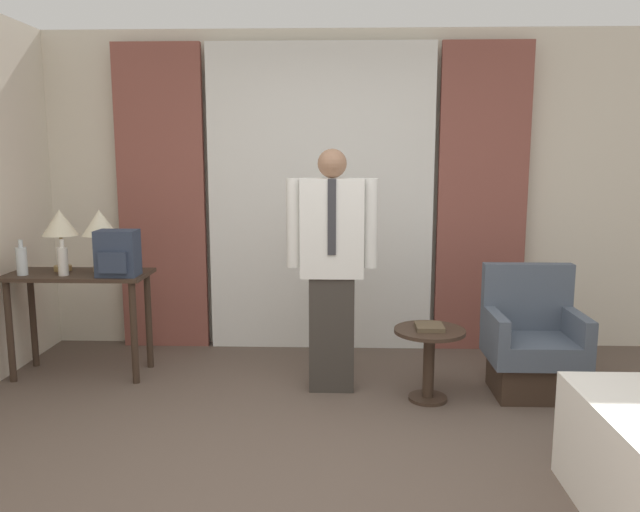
{
  "coord_description": "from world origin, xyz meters",
  "views": [
    {
      "loc": [
        0.17,
        -2.7,
        1.67
      ],
      "look_at": [
        0.03,
        1.43,
        0.99
      ],
      "focal_mm": 35.0,
      "sensor_mm": 36.0,
      "label": 1
    }
  ],
  "objects_px": {
    "person": "(332,262)",
    "armchair": "(532,347)",
    "table_lamp_left": "(60,225)",
    "book": "(429,327)",
    "desk": "(79,292)",
    "side_table": "(429,352)",
    "backpack": "(118,254)",
    "bottle_by_lamp": "(22,261)",
    "bottle_near_edge": "(63,261)",
    "table_lamp_right": "(100,225)"
  },
  "relations": [
    {
      "from": "armchair",
      "to": "person",
      "type": "bearing_deg",
      "value": 179.28
    },
    {
      "from": "table_lamp_right",
      "to": "book",
      "type": "distance_m",
      "value": 2.55
    },
    {
      "from": "table_lamp_left",
      "to": "armchair",
      "type": "xyz_separation_m",
      "value": [
        3.47,
        -0.35,
        -0.81
      ]
    },
    {
      "from": "desk",
      "to": "armchair",
      "type": "xyz_separation_m",
      "value": [
        3.32,
        -0.26,
        -0.31
      ]
    },
    {
      "from": "table_lamp_right",
      "to": "book",
      "type": "bearing_deg",
      "value": -11.8
    },
    {
      "from": "bottle_by_lamp",
      "to": "side_table",
      "type": "distance_m",
      "value": 3.01
    },
    {
      "from": "desk",
      "to": "bottle_by_lamp",
      "type": "bearing_deg",
      "value": -164.88
    },
    {
      "from": "table_lamp_left",
      "to": "bottle_by_lamp",
      "type": "bearing_deg",
      "value": -140.01
    },
    {
      "from": "table_lamp_left",
      "to": "side_table",
      "type": "relative_size",
      "value": 0.93
    },
    {
      "from": "desk",
      "to": "bottle_by_lamp",
      "type": "xyz_separation_m",
      "value": [
        -0.37,
        -0.1,
        0.26
      ]
    },
    {
      "from": "side_table",
      "to": "desk",
      "type": "bearing_deg",
      "value": 170.54
    },
    {
      "from": "table_lamp_right",
      "to": "backpack",
      "type": "bearing_deg",
      "value": -44.98
    },
    {
      "from": "bottle_by_lamp",
      "to": "side_table",
      "type": "relative_size",
      "value": 0.52
    },
    {
      "from": "desk",
      "to": "person",
      "type": "xyz_separation_m",
      "value": [
        1.91,
        -0.25,
        0.29
      ]
    },
    {
      "from": "table_lamp_right",
      "to": "person",
      "type": "distance_m",
      "value": 1.8
    },
    {
      "from": "table_lamp_right",
      "to": "backpack",
      "type": "height_order",
      "value": "table_lamp_right"
    },
    {
      "from": "bottle_by_lamp",
      "to": "book",
      "type": "bearing_deg",
      "value": -6.24
    },
    {
      "from": "bottle_near_edge",
      "to": "book",
      "type": "xyz_separation_m",
      "value": [
        2.63,
        -0.32,
        -0.39
      ]
    },
    {
      "from": "table_lamp_left",
      "to": "bottle_near_edge",
      "type": "distance_m",
      "value": 0.31
    },
    {
      "from": "backpack",
      "to": "person",
      "type": "xyz_separation_m",
      "value": [
        1.56,
        -0.13,
        -0.03
      ]
    },
    {
      "from": "person",
      "to": "side_table",
      "type": "height_order",
      "value": "person"
    },
    {
      "from": "table_lamp_right",
      "to": "backpack",
      "type": "distance_m",
      "value": 0.33
    },
    {
      "from": "desk",
      "to": "side_table",
      "type": "bearing_deg",
      "value": -9.46
    },
    {
      "from": "backpack",
      "to": "bottle_by_lamp",
      "type": "bearing_deg",
      "value": 178.99
    },
    {
      "from": "armchair",
      "to": "side_table",
      "type": "distance_m",
      "value": 0.76
    },
    {
      "from": "backpack",
      "to": "side_table",
      "type": "bearing_deg",
      "value": -8.08
    },
    {
      "from": "armchair",
      "to": "bottle_near_edge",
      "type": "bearing_deg",
      "value": 177.23
    },
    {
      "from": "table_lamp_left",
      "to": "bottle_by_lamp",
      "type": "distance_m",
      "value": 0.37
    },
    {
      "from": "table_lamp_left",
      "to": "book",
      "type": "bearing_deg",
      "value": -10.51
    },
    {
      "from": "table_lamp_left",
      "to": "bottle_near_edge",
      "type": "height_order",
      "value": "table_lamp_left"
    },
    {
      "from": "bottle_by_lamp",
      "to": "person",
      "type": "xyz_separation_m",
      "value": [
        2.28,
        -0.15,
        0.03
      ]
    },
    {
      "from": "side_table",
      "to": "book",
      "type": "relative_size",
      "value": 2.38
    },
    {
      "from": "table_lamp_right",
      "to": "bottle_near_edge",
      "type": "xyz_separation_m",
      "value": [
        -0.22,
        -0.18,
        -0.24
      ]
    },
    {
      "from": "bottle_near_edge",
      "to": "book",
      "type": "distance_m",
      "value": 2.68
    },
    {
      "from": "bottle_by_lamp",
      "to": "bottle_near_edge",
      "type": "bearing_deg",
      "value": -0.06
    },
    {
      "from": "armchair",
      "to": "backpack",
      "type": "bearing_deg",
      "value": 177.09
    },
    {
      "from": "bottle_by_lamp",
      "to": "backpack",
      "type": "bearing_deg",
      "value": -1.01
    },
    {
      "from": "armchair",
      "to": "book",
      "type": "relative_size",
      "value": 4.25
    },
    {
      "from": "desk",
      "to": "bottle_near_edge",
      "type": "distance_m",
      "value": 0.29
    },
    {
      "from": "desk",
      "to": "table_lamp_right",
      "type": "distance_m",
      "value": 0.53
    },
    {
      "from": "desk",
      "to": "table_lamp_right",
      "type": "bearing_deg",
      "value": 28.75
    },
    {
      "from": "armchair",
      "to": "side_table",
      "type": "bearing_deg",
      "value": -167.54
    },
    {
      "from": "person",
      "to": "armchair",
      "type": "xyz_separation_m",
      "value": [
        1.41,
        -0.02,
        -0.6
      ]
    },
    {
      "from": "table_lamp_right",
      "to": "armchair",
      "type": "xyz_separation_m",
      "value": [
        3.16,
        -0.35,
        -0.81
      ]
    },
    {
      "from": "table_lamp_left",
      "to": "desk",
      "type": "bearing_deg",
      "value": -28.75
    },
    {
      "from": "table_lamp_right",
      "to": "armchair",
      "type": "distance_m",
      "value": 3.29
    },
    {
      "from": "desk",
      "to": "bottle_near_edge",
      "type": "bearing_deg",
      "value": -122.62
    },
    {
      "from": "table_lamp_left",
      "to": "table_lamp_right",
      "type": "height_order",
      "value": "same"
    },
    {
      "from": "desk",
      "to": "table_lamp_left",
      "type": "distance_m",
      "value": 0.53
    },
    {
      "from": "bottle_by_lamp",
      "to": "book",
      "type": "xyz_separation_m",
      "value": [
        2.94,
        -0.32,
        -0.38
      ]
    }
  ]
}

